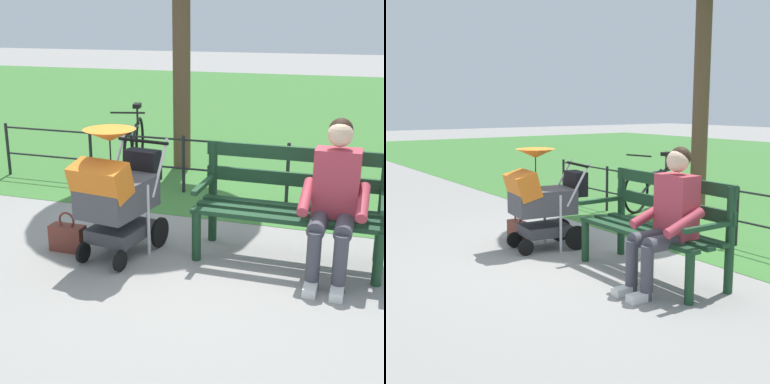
# 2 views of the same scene
# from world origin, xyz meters

# --- Properties ---
(ground_plane) EXTENTS (60.00, 60.00, 0.00)m
(ground_plane) POSITION_xyz_m (0.00, 0.00, 0.00)
(ground_plane) COLOR gray
(park_bench) EXTENTS (1.60, 0.60, 0.96)m
(park_bench) POSITION_xyz_m (-0.89, -0.12, 0.53)
(park_bench) COLOR #193D23
(park_bench) RESTS_ON ground
(person_on_bench) EXTENTS (0.53, 0.74, 1.28)m
(person_on_bench) POSITION_xyz_m (-1.26, 0.11, 0.68)
(person_on_bench) COLOR #42424C
(person_on_bench) RESTS_ON ground
(stroller) EXTENTS (0.61, 0.94, 1.15)m
(stroller) POSITION_xyz_m (0.54, 0.32, 0.59)
(stroller) COLOR black
(stroller) RESTS_ON ground
(handbag) EXTENTS (0.32, 0.14, 0.37)m
(handbag) POSITION_xyz_m (1.03, 0.38, 0.13)
(handbag) COLOR brown
(handbag) RESTS_ON ground
(park_fence) EXTENTS (6.27, 0.04, 0.70)m
(park_fence) POSITION_xyz_m (0.00, -1.61, 0.41)
(park_fence) COLOR black
(park_fence) RESTS_ON ground
(bicycle) EXTENTS (0.58, 1.61, 0.89)m
(bicycle) POSITION_xyz_m (1.60, -2.35, 0.36)
(bicycle) COLOR black
(bicycle) RESTS_ON ground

